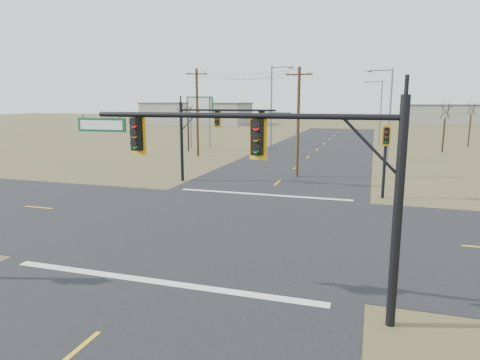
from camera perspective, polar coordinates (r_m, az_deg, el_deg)
name	(u,v)px	position (r m, az deg, el deg)	size (l,w,h in m)	color
ground	(228,225)	(22.34, -1.67, -6.00)	(320.00, 320.00, 0.00)	brown
road_ew	(228,225)	(22.33, -1.67, -5.98)	(160.00, 14.00, 0.02)	black
road_ns	(228,225)	(22.33, -1.67, -5.97)	(14.00, 160.00, 0.02)	black
stop_bar_near	(159,282)	(15.85, -10.78, -13.20)	(12.00, 0.40, 0.01)	silver
stop_bar_far	(263,195)	(29.29, 3.12, -1.94)	(12.00, 0.40, 0.01)	silver
mast_arm_near	(260,156)	(12.63, 2.74, 3.28)	(10.33, 0.49, 6.52)	black
mast_arm_far	(220,125)	(32.93, -2.72, 7.37)	(8.82, 0.57, 6.24)	black
pedestal_signal_ne	(386,146)	(29.22, 18.84, 4.31)	(0.63, 0.55, 4.85)	black
utility_pole_near	(298,121)	(36.01, 7.76, 7.84)	(2.21, 0.26, 9.05)	#4D3821
utility_pole_far	(197,111)	(49.66, -5.73, 9.09)	(2.35, 0.83, 9.90)	#4D3821
highway_sign	(200,112)	(58.04, -5.37, 8.98)	(3.67, 0.39, 6.89)	slate
streetlight_a	(388,109)	(49.22, 19.15, 8.94)	(2.72, 0.37, 9.73)	slate
streetlight_b	(379,109)	(66.32, 18.08, 9.03)	(2.59, 0.37, 9.24)	slate
streetlight_c	(273,102)	(59.19, 4.43, 10.32)	(3.06, 0.47, 10.93)	slate
bare_tree_a	(188,109)	(54.97, -6.99, 9.33)	(3.32, 3.32, 6.64)	black
bare_tree_b	(181,111)	(68.39, -7.92, 9.06)	(2.31, 2.31, 5.87)	black
bare_tree_c	(446,110)	(59.26, 25.74, 8.42)	(3.41, 3.41, 6.64)	black
bare_tree_d	(472,108)	(67.59, 28.50, 8.44)	(2.62, 2.62, 6.64)	black
warehouse_left	(197,114)	(119.89, -5.79, 8.78)	(28.00, 14.00, 5.50)	#A0998E
warehouse_mid	(443,115)	(131.52, 25.48, 7.87)	(20.00, 12.00, 5.00)	#A0998E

